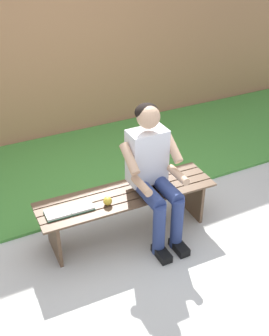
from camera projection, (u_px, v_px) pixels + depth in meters
name	position (u px, v px, depth m)	size (l,w,h in m)	color
grass_strip	(80.00, 167.00, 4.87)	(9.00, 1.81, 0.03)	#478C38
brick_wall	(1.00, 45.00, 4.84)	(9.50, 0.24, 2.49)	#B27A51
bench_near	(127.00, 203.00, 3.74)	(1.65, 0.48, 0.44)	brown
person_seated	(153.00, 170.00, 3.56)	(0.50, 0.69, 1.24)	silver
apple	(108.00, 201.00, 3.52)	(0.08, 0.08, 0.08)	gold
book_open	(69.00, 210.00, 3.47)	(0.42, 0.17, 0.02)	white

